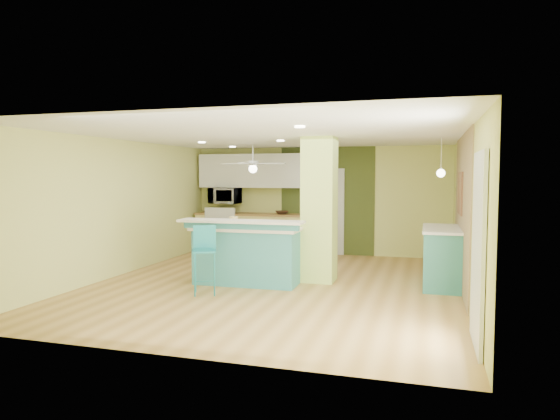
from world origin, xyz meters
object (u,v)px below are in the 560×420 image
Objects in this scene: side_counter at (442,256)px; fruit_bowl at (282,212)px; canister at (233,221)px; peninsula at (248,253)px; bar_stool at (205,248)px.

side_counter is 4.82× the size of fruit_bowl.
canister is (-0.02, -2.98, 0.07)m from fruit_bowl.
canister reaches higher than fruit_bowl.
peninsula is 6.69× the size of fruit_bowl.
fruit_bowl is (-0.32, 3.16, 0.46)m from peninsula.
bar_stool is 3.39× the size of fruit_bowl.
bar_stool is (-0.39, -0.91, 0.19)m from peninsula.
bar_stool is 6.96× the size of canister.
bar_stool reaches higher than fruit_bowl.
bar_stool is at bearing -155.33° from side_counter.
canister reaches higher than bar_stool.
side_counter is at bearing 8.92° from canister.
peninsula is 0.65m from canister.
side_counter is (3.57, 1.64, -0.22)m from bar_stool.
peninsula is 3.21m from fruit_bowl.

